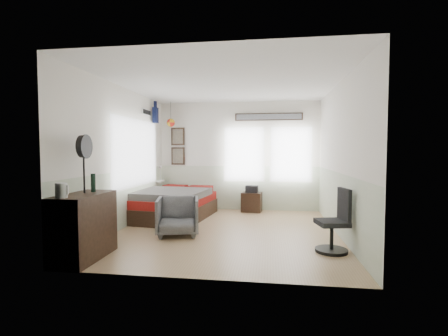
# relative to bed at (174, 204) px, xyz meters

# --- Properties ---
(ground_plane) EXTENTS (4.00, 4.50, 0.01)m
(ground_plane) POSITION_rel_bed_xyz_m (1.30, -1.01, -0.32)
(ground_plane) COLOR tan
(room_shell) EXTENTS (4.02, 4.52, 2.71)m
(room_shell) POSITION_rel_bed_xyz_m (1.22, -0.83, 1.30)
(room_shell) COLOR white
(room_shell) RESTS_ON ground_plane
(wall_decor) EXTENTS (3.55, 1.32, 1.44)m
(wall_decor) POSITION_rel_bed_xyz_m (0.20, 0.94, 1.79)
(wall_decor) COLOR #37271A
(wall_decor) RESTS_ON room_shell
(bed) EXTENTS (1.64, 2.16, 0.64)m
(bed) POSITION_rel_bed_xyz_m (0.00, 0.00, 0.00)
(bed) COLOR black
(bed) RESTS_ON ground_plane
(dresser) EXTENTS (0.48, 1.00, 0.90)m
(dresser) POSITION_rel_bed_xyz_m (-0.44, -2.79, 0.14)
(dresser) COLOR black
(dresser) RESTS_ON ground_plane
(armchair) EXTENTS (0.87, 0.88, 0.67)m
(armchair) POSITION_rel_bed_xyz_m (0.48, -1.38, 0.02)
(armchair) COLOR slate
(armchair) RESTS_ON ground_plane
(nightstand) EXTENTS (0.51, 0.43, 0.47)m
(nightstand) POSITION_rel_bed_xyz_m (1.66, 0.99, -0.08)
(nightstand) COLOR black
(nightstand) RESTS_ON ground_plane
(task_chair) EXTENTS (0.49, 0.49, 0.94)m
(task_chair) POSITION_rel_bed_xyz_m (3.05, -2.00, 0.07)
(task_chair) COLOR black
(task_chair) RESTS_ON ground_plane
(kettle) EXTENTS (0.17, 0.14, 0.19)m
(kettle) POSITION_rel_bed_xyz_m (-0.48, -3.19, 0.68)
(kettle) COLOR silver
(kettle) RESTS_ON dresser
(bottle) EXTENTS (0.07, 0.07, 0.26)m
(bottle) POSITION_rel_bed_xyz_m (-0.42, -2.56, 0.72)
(bottle) COLOR black
(bottle) RESTS_ON dresser
(stand_fan) EXTENTS (0.11, 0.34, 0.82)m
(stand_fan) POSITION_rel_bed_xyz_m (-0.47, -2.69, 1.22)
(stand_fan) COLOR black
(stand_fan) RESTS_ON dresser
(black_bag) EXTENTS (0.31, 0.23, 0.17)m
(black_bag) POSITION_rel_bed_xyz_m (1.66, 0.99, 0.24)
(black_bag) COLOR black
(black_bag) RESTS_ON nightstand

